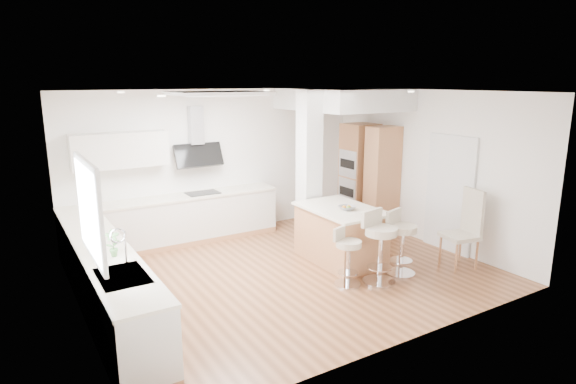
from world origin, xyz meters
TOP-DOWN VIEW (x-y plane):
  - ground at (0.00, 0.00)m, footprint 6.00×6.00m
  - ceiling at (0.00, 0.00)m, footprint 6.00×5.00m
  - wall_back at (0.00, 2.50)m, footprint 6.00×0.04m
  - wall_left at (-3.00, 0.00)m, footprint 0.04×5.00m
  - wall_right at (3.00, 0.00)m, footprint 0.04×5.00m
  - skylight at (-0.79, 0.60)m, footprint 4.10×2.10m
  - window_left at (-2.96, -0.90)m, footprint 0.06×1.28m
  - doorway_right at (2.97, -0.60)m, footprint 0.05×1.00m
  - counter_left at (-2.70, 0.23)m, footprint 0.63×4.50m
  - counter_back at (-0.91, 2.22)m, footprint 3.62×0.63m
  - pillar at (1.05, 0.95)m, footprint 0.35×0.35m
  - soffit at (2.10, 1.40)m, footprint 1.78×2.20m
  - oven_column at (2.68, 1.23)m, footprint 0.63×1.21m
  - peninsula at (1.02, -0.04)m, footprint 1.01×1.52m
  - bar_stool_a at (0.51, -0.88)m, footprint 0.50×0.50m
  - bar_stool_b at (0.96, -1.05)m, footprint 0.57×0.57m
  - bar_stool_c at (1.47, -0.98)m, footprint 0.57×0.57m
  - dining_chair at (2.60, -1.29)m, footprint 0.59×0.59m

SIDE VIEW (x-z plane):
  - ground at x=0.00m, z-range 0.00..0.00m
  - ceiling at x=0.00m, z-range -0.01..0.01m
  - counter_left at x=-2.70m, z-range -0.22..1.13m
  - peninsula at x=1.02m, z-range -0.03..0.96m
  - bar_stool_a at x=0.51m, z-range 0.05..0.93m
  - bar_stool_c at x=1.47m, z-range 0.06..1.08m
  - bar_stool_b at x=0.96m, z-range 0.07..1.16m
  - dining_chair at x=2.60m, z-range 0.04..1.32m
  - counter_back at x=-0.91m, z-range -0.55..1.95m
  - doorway_right at x=2.97m, z-range -0.05..2.05m
  - oven_column at x=2.68m, z-range 0.00..2.10m
  - wall_back at x=0.00m, z-range 0.00..2.80m
  - wall_left at x=-3.00m, z-range 0.00..2.80m
  - wall_right at x=3.00m, z-range 0.00..2.80m
  - pillar at x=1.05m, z-range 0.00..2.80m
  - window_left at x=-2.96m, z-range 1.16..2.23m
  - soffit at x=2.10m, z-range 2.40..2.80m
  - skylight at x=-0.79m, z-range 2.74..2.80m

